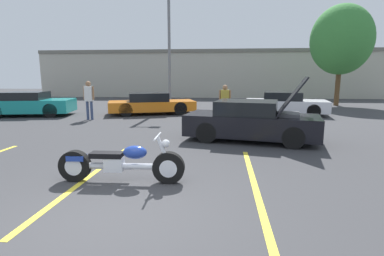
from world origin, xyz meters
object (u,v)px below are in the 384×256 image
parked_car_left_row (30,104)px  tree_background (341,40)px  spectator_near_motorcycle (89,97)px  parked_car_mid_row (151,104)px  motorcycle (121,163)px  parked_car_right_row (285,104)px  spectator_by_show_car (225,100)px  light_pole (170,31)px  show_car_hood_open (252,121)px

parked_car_left_row → tree_background: bearing=10.7°
tree_background → spectator_near_motorcycle: tree_background is taller
spectator_near_motorcycle → tree_background: bearing=30.5°
parked_car_mid_row → spectator_near_motorcycle: 3.39m
motorcycle → parked_car_right_row: 12.01m
tree_background → motorcycle: (-9.76, -16.18, -4.01)m
tree_background → spectator_by_show_car: (-7.72, -8.50, -3.41)m
parked_car_right_row → spectator_by_show_car: 4.48m
light_pole → parked_car_mid_row: (-0.43, -3.75, -4.29)m
show_car_hood_open → parked_car_right_row: (2.34, 6.70, -0.04)m
parked_car_mid_row → parked_car_right_row: bearing=-14.9°
motorcycle → parked_car_mid_row: bearing=98.0°
parked_car_right_row → spectator_by_show_car: size_ratio=2.67×
spectator_by_show_car → parked_car_left_row: bearing=172.5°
parked_car_right_row → parked_car_left_row: (-13.17, -1.82, 0.02)m
tree_background → parked_car_mid_row: 13.59m
light_pole → parked_car_right_row: (6.68, -3.25, -4.26)m
motorcycle → parked_car_left_row: (-7.96, 9.00, 0.22)m
light_pole → spectator_by_show_car: bearing=-61.3°
parked_car_right_row → spectator_near_motorcycle: 9.91m
parked_car_right_row → spectator_near_motorcycle: (-9.47, -2.87, 0.50)m
motorcycle → spectator_by_show_car: 7.97m
motorcycle → parked_car_mid_row: parked_car_mid_row is taller
motorcycle → light_pole: bearing=93.6°
light_pole → motorcycle: light_pole is taller
parked_car_mid_row → parked_car_left_row: parked_car_left_row is taller
light_pole → motorcycle: size_ratio=3.60×
light_pole → show_car_hood_open: light_pole is taller
tree_background → parked_car_right_row: 8.00m
spectator_near_motorcycle → motorcycle: bearing=-61.8°
spectator_near_motorcycle → parked_car_right_row: bearing=16.9°
tree_background → spectator_near_motorcycle: (-14.02, -8.24, -3.31)m
parked_car_right_row → tree_background: bearing=58.2°
parked_car_mid_row → parked_car_right_row: (7.10, 0.50, 0.02)m
spectator_by_show_car → show_car_hood_open: bearing=-76.7°
motorcycle → spectator_near_motorcycle: 9.04m
parked_car_mid_row → light_pole: bearing=64.6°
parked_car_mid_row → parked_car_left_row: 6.21m
motorcycle → parked_car_mid_row: 10.49m
light_pole → show_car_hood_open: bearing=-66.4°
parked_car_right_row → spectator_by_show_car: bearing=-127.1°
motorcycle → parked_car_right_row: parked_car_right_row is taller
motorcycle → show_car_hood_open: bearing=52.7°
tree_background → show_car_hood_open: (-6.88, -12.07, -3.77)m
tree_background → parked_car_right_row: size_ratio=1.52×
show_car_hood_open → parked_car_left_row: 11.89m
parked_car_right_row → spectator_by_show_car: (-3.18, -3.13, 0.40)m
light_pole → parked_car_left_row: size_ratio=2.01×
parked_car_mid_row → spectator_near_motorcycle: (-2.37, -2.37, 0.53)m
tree_background → show_car_hood_open: tree_background is taller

